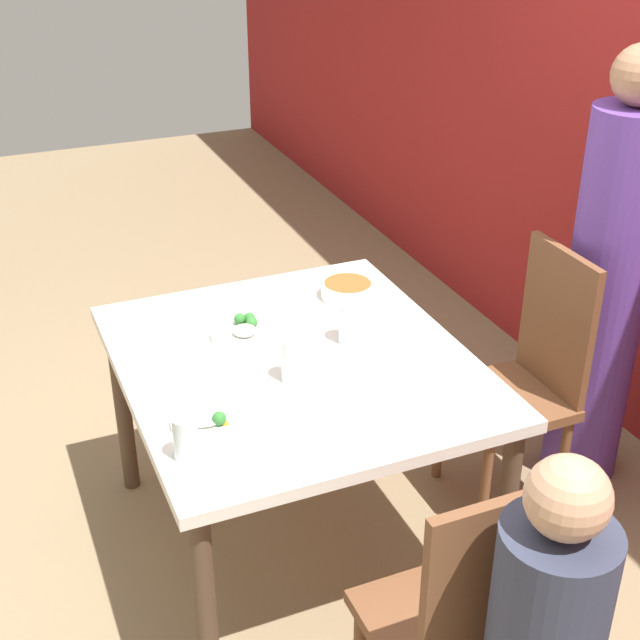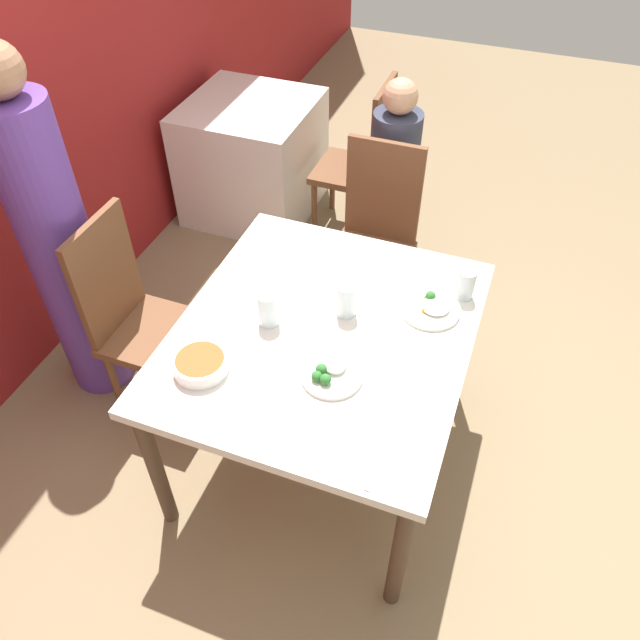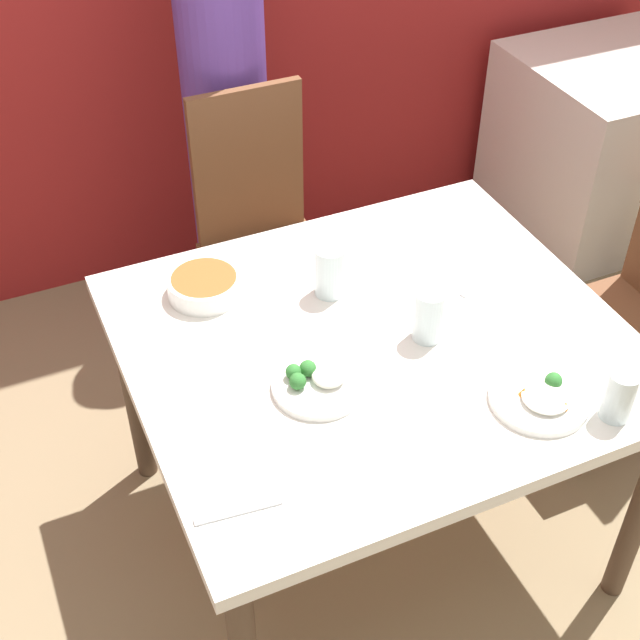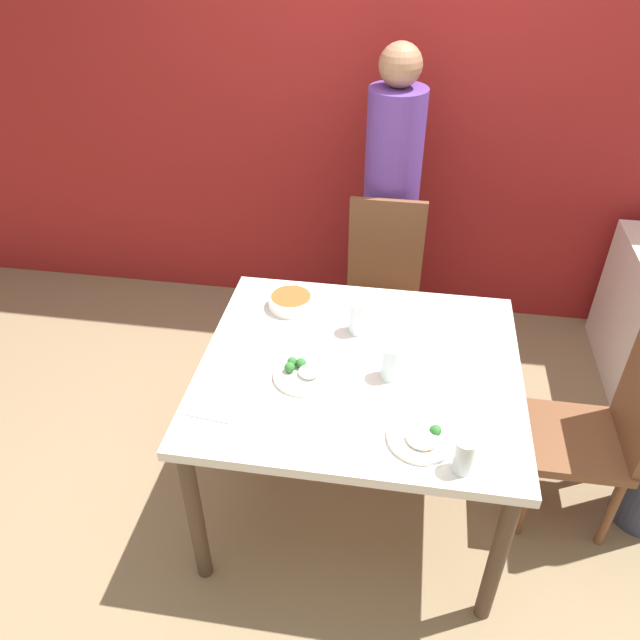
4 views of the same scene
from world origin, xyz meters
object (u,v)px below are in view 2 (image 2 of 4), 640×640
Objects in this scene: chair_adult_spot at (137,316)px; person_child at (391,197)px; chair_child_spot at (375,236)px; glass_water_tall at (268,308)px; bowl_curry at (200,364)px; person_adult at (61,251)px; plate_rice_adult at (431,308)px.

person_child reaches higher than chair_adult_spot.
glass_water_tall is at bearing -97.74° from chair_child_spot.
chair_adult_spot is at bearing 56.71° from bowl_curry.
person_adult reaches higher than glass_water_tall.
plate_rice_adult is (-0.99, -0.42, 0.22)m from person_child.
bowl_curry is 1.37× the size of glass_water_tall.
glass_water_tall reaches higher than bowl_curry.
glass_water_tall is at bearing 116.08° from plate_rice_adult.
person_child is at bearing 90.00° from chair_child_spot.
plate_rice_adult is 1.63× the size of glass_water_tall.
glass_water_tall is (-0.98, 0.13, 0.32)m from chair_child_spot.
chair_adult_spot is at bearing 146.13° from person_child.
chair_child_spot is at bearing -50.42° from person_adult.
plate_rice_adult reaches higher than bowl_curry.
glass_water_tall is at bearing -22.79° from bowl_curry.
person_child reaches higher than glass_water_tall.
person_child is (1.20, -1.11, -0.22)m from person_adult.
person_adult reaches higher than chair_child_spot.
plate_rice_adult is at bearing -59.14° from chair_child_spot.
chair_child_spot is (0.92, -0.81, 0.00)m from chair_adult_spot.
person_child is 6.21× the size of bowl_curry.
person_adult is at bearing 86.42° from glass_water_tall.
person_child is 8.53× the size of glass_water_tall.
bowl_curry is (-0.36, -0.85, 0.01)m from person_adult.
bowl_curry is at bearing -112.91° from person_adult.
plate_rice_adult is (-0.71, -0.42, 0.27)m from chair_child_spot.
person_adult is at bearing 137.26° from person_child.
person_adult is at bearing 67.09° from bowl_curry.
glass_water_tall is at bearing -95.19° from chair_adult_spot.
chair_adult_spot reaches higher than bowl_curry.
plate_rice_adult is (0.21, -1.23, 0.27)m from chair_adult_spot.
chair_child_spot is 0.81× the size of person_child.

